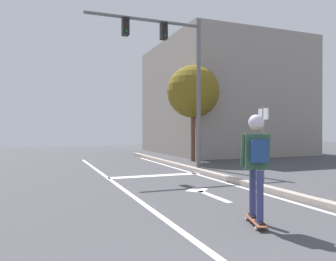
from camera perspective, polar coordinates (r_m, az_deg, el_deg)
The scene contains 12 objects.
lane_line_center at distance 7.21m, azimuth -4.94°, elevation -12.16°, with size 0.12×20.00×0.01m, color silver.
lane_line_curbside at distance 8.53m, azimuth 15.04°, elevation -10.21°, with size 0.12×20.00×0.01m, color silver.
stop_bar at distance 10.96m, azimuth -2.21°, elevation -7.86°, with size 3.14×0.40×0.01m, color silver.
lane_arrow_stem at distance 7.75m, azimuth 7.94°, elevation -11.27°, with size 0.16×1.40×0.01m, color silver.
lane_arrow_head at distance 8.49m, azimuth 5.08°, elevation -10.25°, with size 0.56×0.44×0.01m, color silver.
curb_strip at distance 8.67m, azimuth 16.39°, elevation -9.59°, with size 0.24×24.00×0.14m, color #A79A8D.
skateboard at distance 5.67m, azimuth 15.09°, elevation -14.94°, with size 0.44×0.81×0.08m.
skater at distance 5.47m, azimuth 15.16°, elevation -3.77°, with size 0.45×0.62×1.71m.
traffic_signal_mast at distance 12.96m, azimuth 0.83°, elevation 12.11°, with size 4.58×0.34×5.93m.
street_sign_post at distance 9.12m, azimuth 16.27°, elevation -0.44°, with size 0.08×0.44×2.20m.
roadside_tree at distance 15.88m, azimuth 4.39°, elevation 6.74°, with size 2.52×2.52×4.61m.
building_block at distance 22.11m, azimuth 9.22°, elevation 5.36°, with size 8.16×9.07×7.02m, color gray.
Camera 1 is at (-1.81, -0.75, 1.56)m, focal length 34.99 mm.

